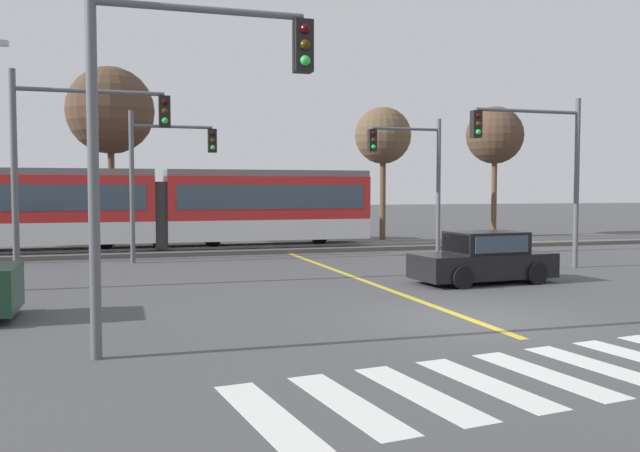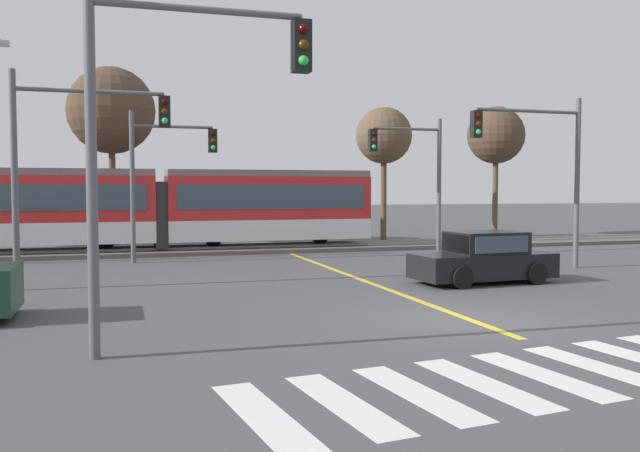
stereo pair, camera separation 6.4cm
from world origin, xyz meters
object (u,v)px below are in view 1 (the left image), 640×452
object	(u,v)px
traffic_light_mid_right	(541,155)
traffic_light_near_left	(170,108)
traffic_light_far_right	(415,166)
bare_tree_far_east	(495,136)
sedan_crossing	(483,259)
bare_tree_east	(383,137)
traffic_light_mid_left	(71,146)
bare_tree_west	(110,111)
light_rail_tram	(160,206)
traffic_light_far_left	(162,165)

from	to	relation	value
traffic_light_mid_right	traffic_light_near_left	size ratio (longest dim) A/B	0.94
traffic_light_far_right	bare_tree_far_east	distance (m)	13.59
sedan_crossing	bare_tree_east	distance (m)	17.50
bare_tree_east	bare_tree_far_east	world-z (taller)	bare_tree_far_east
traffic_light_far_right	bare_tree_east	world-z (taller)	bare_tree_east
traffic_light_mid_left	bare_tree_west	world-z (taller)	bare_tree_west
traffic_light_near_left	bare_tree_far_east	bearing A→B (deg)	49.14
traffic_light_mid_right	bare_tree_west	size ratio (longest dim) A/B	0.68
traffic_light_mid_left	traffic_light_near_left	bearing A→B (deg)	-76.55
traffic_light_mid_right	traffic_light_mid_left	bearing A→B (deg)	-179.47
light_rail_tram	traffic_light_near_left	xyz separation A→B (m)	(-0.97, -18.49, 2.06)
sedan_crossing	traffic_light_mid_left	world-z (taller)	traffic_light_mid_left
bare_tree_far_east	light_rail_tram	bearing A→B (deg)	-164.78
sedan_crossing	traffic_light_mid_left	xyz separation A→B (m)	(-11.54, 2.36, 3.27)
bare_tree_west	traffic_light_near_left	bearing A→B (deg)	-87.53
traffic_light_mid_right	bare_tree_east	distance (m)	14.03
traffic_light_far_left	bare_tree_west	world-z (taller)	bare_tree_west
sedan_crossing	bare_tree_west	distance (m)	21.22
light_rail_tram	bare_tree_far_east	bearing A→B (deg)	15.22
traffic_light_far_right	bare_tree_east	xyz separation A→B (m)	(1.92, 8.20, 1.85)
traffic_light_far_left	bare_tree_east	bearing A→B (deg)	32.90
light_rail_tram	traffic_light_mid_left	xyz separation A→B (m)	(-3.00, -9.98, 1.92)
traffic_light_mid_left	bare_tree_far_east	bearing A→B (deg)	34.09
traffic_light_mid_right	bare_tree_west	xyz separation A→B (m)	(-14.21, 14.95, 2.69)
traffic_light_mid_left	light_rail_tram	bearing A→B (deg)	73.26
traffic_light_far_right	bare_tree_west	bearing A→B (deg)	142.73
light_rail_tram	traffic_light_mid_left	world-z (taller)	traffic_light_mid_left
sedan_crossing	traffic_light_far_left	world-z (taller)	traffic_light_far_left
light_rail_tram	traffic_light_far_left	world-z (taller)	traffic_light_far_left
traffic_light_mid_left	traffic_light_far_right	distance (m)	14.39
bare_tree_far_east	traffic_light_mid_right	bearing A→B (deg)	-116.06
light_rail_tram	bare_tree_east	distance (m)	13.21
light_rail_tram	traffic_light_far_left	distance (m)	4.13
sedan_crossing	traffic_light_far_left	xyz separation A→B (m)	(-8.67, 8.56, 2.98)
bare_tree_west	bare_tree_far_east	size ratio (longest dim) A/B	1.15
light_rail_tram	traffic_light_mid_right	world-z (taller)	traffic_light_mid_right
traffic_light_mid_right	bare_tree_east	xyz separation A→B (m)	(-0.18, 13.93, 1.67)
light_rail_tram	bare_tree_west	world-z (taller)	bare_tree_west
light_rail_tram	traffic_light_mid_right	xyz separation A→B (m)	(12.22, -9.85, 1.88)
traffic_light_far_right	bare_tree_far_east	world-z (taller)	bare_tree_far_east
traffic_light_mid_left	traffic_light_far_right	bearing A→B (deg)	24.10
sedan_crossing	bare_tree_far_east	size ratio (longest dim) A/B	0.57
traffic_light_mid_left	bare_tree_east	xyz separation A→B (m)	(15.05, 14.07, 1.63)
traffic_light_far_left	sedan_crossing	bearing A→B (deg)	-44.62
sedan_crossing	traffic_light_near_left	distance (m)	11.83
traffic_light_mid_left	traffic_light_near_left	distance (m)	8.75
traffic_light_far_left	traffic_light_mid_right	xyz separation A→B (m)	(12.35, -6.06, 0.24)
traffic_light_far_right	bare_tree_far_east	size ratio (longest dim) A/B	0.75
bare_tree_west	bare_tree_east	xyz separation A→B (m)	(14.03, -1.02, -1.01)
traffic_light_far_right	bare_tree_east	size ratio (longest dim) A/B	0.80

